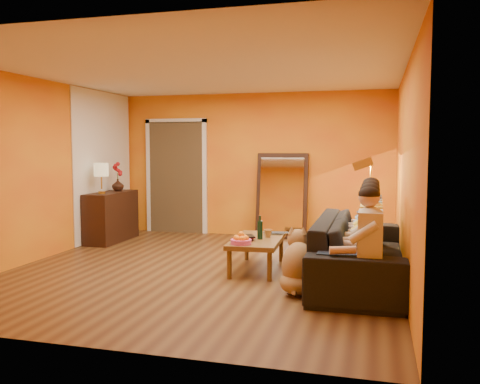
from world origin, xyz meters
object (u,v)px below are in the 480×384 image
(table_lamp, at_px, (101,178))
(laptop, at_px, (276,234))
(person_far_left, at_px, (370,247))
(tumbler, at_px, (268,233))
(floor_lamp, at_px, (370,209))
(person_mid_right, at_px, (371,230))
(dog, at_px, (299,261))
(sofa, at_px, (360,250))
(person_mid_left, at_px, (371,238))
(coffee_table, at_px, (257,254))
(vase, at_px, (118,185))
(sideboard, at_px, (111,217))
(wine_bottle, at_px, (260,227))
(person_far_right, at_px, (372,224))
(mirror_frame, at_px, (282,196))

(table_lamp, xyz_separation_m, laptop, (3.09, -0.72, -0.67))
(person_far_left, relative_size, laptop, 3.50)
(tumbler, bearing_deg, floor_lamp, 37.59)
(table_lamp, height_order, person_mid_right, table_lamp)
(floor_lamp, relative_size, person_mid_right, 1.18)
(dog, height_order, tumbler, dog)
(sofa, height_order, person_mid_left, person_mid_left)
(tumbler, bearing_deg, coffee_table, -135.00)
(laptop, relative_size, vase, 1.63)
(sideboard, xyz_separation_m, tumbler, (3.03, -1.25, 0.05))
(person_mid_left, bearing_deg, floor_lamp, 90.95)
(person_mid_left, bearing_deg, wine_bottle, 155.95)
(coffee_table, height_order, floor_lamp, floor_lamp)
(floor_lamp, xyz_separation_m, person_far_right, (0.03, -0.71, -0.11))
(sideboard, height_order, person_mid_left, person_mid_left)
(person_far_left, bearing_deg, table_lamp, 152.25)
(mirror_frame, bearing_deg, coffee_table, -87.16)
(mirror_frame, height_order, dog, mirror_frame)
(person_mid_left, height_order, person_far_right, same)
(coffee_table, height_order, wine_bottle, wine_bottle)
(mirror_frame, xyz_separation_m, tumbler, (0.24, -2.33, -0.29))
(sideboard, distance_m, person_far_left, 5.09)
(floor_lamp, relative_size, person_mid_left, 1.18)
(laptop, bearing_deg, sofa, -30.70)
(coffee_table, height_order, person_far_right, person_far_right)
(mirror_frame, height_order, sofa, mirror_frame)
(floor_lamp, bearing_deg, dog, -111.93)
(person_far_right, bearing_deg, person_far_left, -90.00)
(coffee_table, relative_size, floor_lamp, 0.85)
(laptop, xyz_separation_m, vase, (-3.09, 1.27, 0.52))
(coffee_table, xyz_separation_m, wine_bottle, (0.05, -0.05, 0.37))
(mirror_frame, xyz_separation_m, floor_lamp, (1.55, -1.32, -0.04))
(person_far_right, relative_size, laptop, 3.50)
(dog, bearing_deg, wine_bottle, 143.29)
(person_far_left, bearing_deg, tumbler, 134.78)
(floor_lamp, height_order, dog, floor_lamp)
(dog, xyz_separation_m, person_mid_right, (0.77, 0.80, 0.25))
(sideboard, height_order, wine_bottle, sideboard)
(sofa, relative_size, wine_bottle, 8.48)
(mirror_frame, distance_m, person_mid_left, 3.51)
(table_lamp, distance_m, floor_lamp, 4.36)
(tumbler, bearing_deg, person_far_right, 12.69)
(coffee_table, distance_m, person_far_right, 1.57)
(sideboard, xyz_separation_m, vase, (0.00, 0.25, 0.53))
(person_mid_left, bearing_deg, vase, 152.25)
(tumbler, bearing_deg, sofa, -16.09)
(person_far_right, bearing_deg, table_lamp, 171.55)
(floor_lamp, bearing_deg, person_mid_right, -90.79)
(coffee_table, relative_size, tumbler, 11.07)
(sofa, relative_size, tumbler, 23.86)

